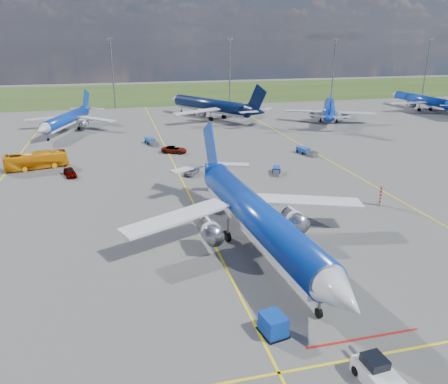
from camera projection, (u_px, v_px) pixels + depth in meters
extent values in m
plane|color=#51514F|center=(217.00, 250.00, 49.84)|extent=(400.00, 400.00, 0.00)
cube|color=#2D4719|center=(138.00, 94.00, 187.01)|extent=(400.00, 80.00, 0.01)
cube|color=yellow|center=(179.00, 174.00, 77.27)|extent=(0.25, 160.00, 0.02)
cube|color=yellow|center=(279.00, 373.00, 31.54)|extent=(60.00, 0.25, 0.02)
cube|color=yellow|center=(8.00, 170.00, 79.64)|extent=(0.25, 120.00, 0.02)
cube|color=yellow|center=(312.00, 151.00, 93.19)|extent=(0.25, 120.00, 0.02)
cube|color=#A5140F|center=(364.00, 338.00, 35.18)|extent=(10.00, 0.25, 0.02)
cylinder|color=slate|center=(113.00, 75.00, 144.49)|extent=(0.50, 0.50, 22.00)
cube|color=slate|center=(110.00, 39.00, 140.69)|extent=(2.20, 0.50, 0.80)
cylinder|color=slate|center=(230.00, 73.00, 153.52)|extent=(0.50, 0.50, 22.00)
cube|color=slate|center=(230.00, 39.00, 149.72)|extent=(2.20, 0.50, 0.80)
cylinder|color=slate|center=(333.00, 71.00, 162.55)|extent=(0.50, 0.50, 22.00)
cube|color=slate|center=(336.00, 39.00, 158.75)|extent=(2.20, 0.50, 0.80)
cylinder|color=slate|center=(426.00, 69.00, 171.58)|extent=(0.50, 0.50, 22.00)
cube|color=slate|center=(431.00, 39.00, 167.78)|extent=(2.20, 0.50, 0.80)
cylinder|color=red|center=(381.00, 195.00, 62.52)|extent=(0.50, 0.50, 3.00)
cube|color=silver|center=(378.00, 377.00, 30.36)|extent=(2.32, 4.01, 1.19)
cube|color=black|center=(375.00, 362.00, 30.57)|extent=(1.60, 1.76, 0.83)
cube|color=slate|center=(358.00, 356.00, 32.52)|extent=(0.40, 2.22, 0.18)
cube|color=#0B37A6|center=(273.00, 324.00, 35.49)|extent=(2.10, 2.45, 1.73)
imported|color=orange|center=(36.00, 161.00, 79.95)|extent=(11.41, 5.23, 3.10)
imported|color=#999999|center=(70.00, 172.00, 75.87)|extent=(2.81, 4.65, 1.48)
imported|color=#999999|center=(174.00, 150.00, 91.08)|extent=(5.79, 4.48, 1.46)
imported|color=#999999|center=(192.00, 171.00, 76.95)|extent=(3.75, 4.58, 1.25)
cube|color=#1B3FA5|center=(276.00, 169.00, 78.34)|extent=(1.97, 2.55, 0.95)
cube|color=slate|center=(276.00, 174.00, 76.27)|extent=(1.62, 2.00, 0.78)
cube|color=#1C49AA|center=(150.00, 141.00, 99.30)|extent=(2.23, 3.25, 1.25)
cube|color=slate|center=(154.00, 144.00, 96.86)|extent=(1.85, 2.53, 1.03)
cube|color=#1B48A7|center=(303.00, 150.00, 90.93)|extent=(2.23, 3.20, 1.23)
cube|color=slate|center=(312.00, 154.00, 88.56)|extent=(1.85, 2.49, 1.00)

